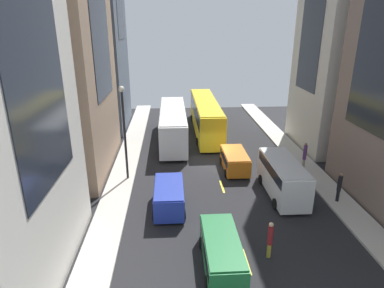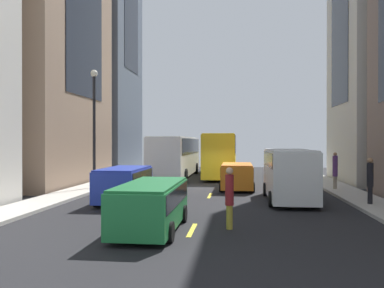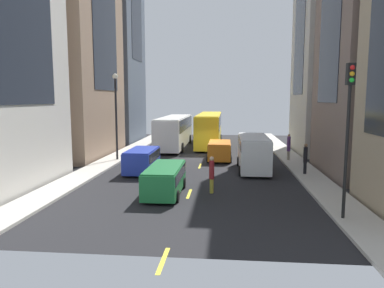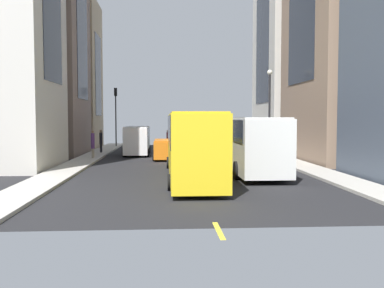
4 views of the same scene
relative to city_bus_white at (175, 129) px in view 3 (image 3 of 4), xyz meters
name	(u,v)px [view 3 (image 3 of 4)]	position (x,y,z in m)	size (l,w,h in m)	color
ground_plane	(203,158)	(3.57, -6.59, -2.01)	(41.48, 41.48, 0.00)	black
sidewalk_west	(120,155)	(-4.17, -6.59, -1.93)	(2.01, 44.00, 0.15)	#B2ADA3
sidewalk_east	(290,158)	(11.30, -6.59, -1.93)	(2.01, 44.00, 0.15)	#B2ADA3
lane_stripe_0	(163,260)	(3.57, -27.59, -2.00)	(0.16, 2.00, 0.01)	yellow
lane_stripe_1	(189,194)	(3.57, -19.19, -2.00)	(0.16, 2.00, 0.01)	yellow
lane_stripe_2	(200,166)	(3.57, -10.79, -2.00)	(0.16, 2.00, 0.01)	yellow
lane_stripe_3	(206,151)	(3.57, -2.39, -2.00)	(0.16, 2.00, 0.01)	yellow
lane_stripe_4	(210,141)	(3.57, 6.01, -2.00)	(0.16, 2.00, 0.01)	yellow
lane_stripe_5	(212,135)	(3.57, 14.41, -2.00)	(0.16, 2.00, 0.01)	yellow
building_west_1	(53,8)	(-10.14, -6.27, 11.47)	(9.63, 11.34, 26.97)	#937760
building_east_2	(347,20)	(16.84, -2.53, 10.63)	(8.76, 8.31, 25.27)	beige
city_bus_white	(175,129)	(0.00, 0.00, 0.00)	(2.80, 12.43, 3.35)	silver
streetcar_yellow	(209,126)	(3.67, 2.77, 0.12)	(2.70, 14.17, 3.59)	yellow
delivery_van_white	(254,151)	(7.62, -12.31, -0.49)	(2.25, 5.93, 2.58)	white
car_green_0	(165,178)	(2.23, -19.38, -1.07)	(1.96, 4.76, 1.59)	#1E7238
car_orange_1	(220,149)	(5.05, -7.83, -1.07)	(2.07, 4.09, 1.60)	orange
car_blue_2	(142,159)	(-0.41, -13.69, -1.01)	(2.07, 4.14, 1.70)	#2338AD
pedestrian_crossing_mid	(289,146)	(10.88, -8.03, -0.69)	(0.30, 0.30, 2.19)	gray
pedestrian_crossing_near	(212,173)	(4.81, -18.89, -0.86)	(0.29, 0.29, 2.10)	gold
pedestrian_waiting_curb	(305,157)	(11.06, -13.67, -0.72)	(0.29, 0.29, 2.10)	black
traffic_light_near_corner	(349,113)	(10.70, -23.06, 2.68)	(0.32, 0.44, 6.62)	black
streetlamp_near	(116,108)	(-3.66, -9.11, 2.56)	(0.44, 0.44, 7.23)	black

